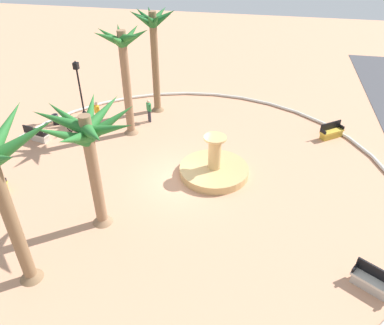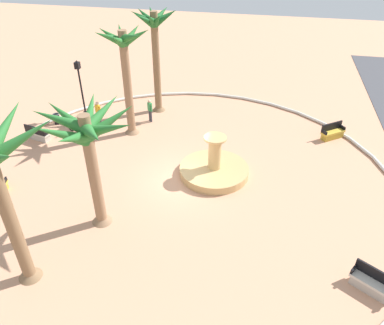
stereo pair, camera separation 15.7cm
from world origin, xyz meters
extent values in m
plane|color=tan|center=(0.00, 0.00, 0.00)|extent=(80.00, 80.00, 0.00)
torus|color=silver|center=(0.00, 0.00, 0.10)|extent=(22.88, 22.88, 0.20)
cylinder|color=tan|center=(-0.83, 1.59, 0.23)|extent=(3.79, 3.79, 0.45)
cylinder|color=teal|center=(-0.83, 1.59, 0.19)|extent=(3.34, 3.34, 0.34)
cylinder|color=tan|center=(-0.83, 1.59, 1.35)|extent=(0.68, 0.68, 1.80)
cylinder|color=#E0B370|center=(-0.83, 1.59, 2.31)|extent=(1.21, 1.21, 0.12)
cylinder|color=brown|center=(7.59, -4.41, 3.31)|extent=(0.48, 0.48, 6.62)
cone|color=brown|center=(7.59, -4.41, 0.25)|extent=(0.92, 0.92, 0.50)
cone|color=#28702D|center=(7.03, -3.52, 6.09)|extent=(1.74, 2.29, 1.56)
cone|color=#28702D|center=(6.51, -4.42, 6.14)|extent=(2.39, 0.58, 1.46)
cylinder|color=#8E6B4C|center=(4.00, -2.92, 2.76)|extent=(0.50, 0.50, 5.53)
cone|color=#8E6B4C|center=(4.00, -2.92, 0.25)|extent=(0.95, 0.95, 0.50)
cone|color=#28702D|center=(5.03, -2.91, 5.07)|extent=(2.28, 0.59, 1.44)
cone|color=#28702D|center=(4.84, -2.23, 5.23)|extent=(2.14, 1.91, 1.14)
cone|color=#28702D|center=(4.19, -1.88, 5.15)|extent=(0.95, 2.36, 1.28)
cone|color=#28702D|center=(3.38, -2.13, 5.04)|extent=(1.84, 2.12, 1.49)
cone|color=#28702D|center=(2.97, -2.62, 5.20)|extent=(2.37, 1.18, 1.19)
cone|color=#28702D|center=(2.97, -3.17, 5.17)|extent=(2.37, 1.09, 1.24)
cone|color=#28702D|center=(3.60, -3.90, 5.16)|extent=(1.39, 2.34, 1.26)
cone|color=#28702D|center=(4.04, -4.00, 5.23)|extent=(0.63, 2.33, 1.13)
cone|color=#28702D|center=(4.66, -3.63, 4.96)|extent=(1.92, 2.01, 1.62)
cylinder|color=#8E6B4C|center=(-4.38, -4.43, 3.28)|extent=(0.51, 0.51, 6.56)
cone|color=#8E6B4C|center=(-4.38, -4.43, 0.25)|extent=(0.97, 0.97, 0.50)
cone|color=#28702D|center=(-3.64, -4.40, 6.17)|extent=(1.75, 0.61, 1.27)
cone|color=#28702D|center=(-3.94, -3.76, 6.31)|extent=(1.44, 1.77, 1.02)
cone|color=#28702D|center=(-4.57, -3.70, 6.20)|extent=(0.99, 1.83, 1.23)
cone|color=#28702D|center=(-5.04, -4.15, 6.14)|extent=(1.80, 1.17, 1.31)
cone|color=#28702D|center=(-5.02, -4.77, 6.16)|extent=(1.79, 1.32, 1.28)
cone|color=#28702D|center=(-4.46, -5.16, 6.17)|extent=(0.75, 1.79, 1.26)
cone|color=#28702D|center=(-3.99, -5.08, 6.22)|extent=(1.38, 1.79, 1.19)
cylinder|color=brown|center=(-7.94, -3.64, 3.43)|extent=(0.49, 0.49, 6.86)
cone|color=brown|center=(-7.94, -3.64, 0.25)|extent=(0.93, 0.93, 0.50)
cone|color=#1E6028|center=(-7.23, -3.57, 6.49)|extent=(1.74, 0.74, 1.24)
cone|color=#1E6028|center=(-7.35, -3.27, 6.45)|extent=(1.71, 1.37, 1.30)
cone|color=#1E6028|center=(-7.72, -2.98, 6.47)|extent=(1.07, 1.77, 1.27)
cone|color=#1E6028|center=(-8.24, -2.98, 6.51)|extent=(1.21, 1.77, 1.21)
cone|color=#1E6028|center=(-8.63, -3.39, 6.54)|extent=(1.79, 1.11, 1.16)
cone|color=#1E6028|center=(-8.58, -3.97, 6.50)|extent=(1.76, 1.27, 1.23)
cone|color=#1E6028|center=(-8.25, -4.27, 6.46)|extent=(1.24, 1.75, 1.28)
cone|color=#1E6028|center=(-7.80, -4.34, 6.49)|extent=(0.89, 1.77, 1.24)
cone|color=#1E6028|center=(-7.40, -4.07, 6.45)|extent=(1.66, 1.48, 1.31)
cube|color=gold|center=(-6.31, 8.34, 0.45)|extent=(1.36, 1.58, 0.12)
cube|color=black|center=(-6.48, 8.21, 0.75)|extent=(1.03, 1.32, 0.50)
cube|color=gold|center=(-6.31, 8.34, 0.20)|extent=(1.25, 1.45, 0.39)
cube|color=black|center=(-6.76, 8.94, 0.59)|extent=(0.41, 0.34, 0.24)
cube|color=black|center=(-5.86, 7.74, 0.59)|extent=(0.41, 0.34, 0.24)
cube|color=beige|center=(5.49, 8.64, 0.45)|extent=(1.28, 1.62, 0.12)
cube|color=black|center=(5.31, 8.76, 0.75)|extent=(0.92, 1.39, 0.50)
cube|color=#B6ADA0|center=(5.49, 8.64, 0.20)|extent=(1.18, 1.49, 0.39)
cube|color=black|center=(5.08, 8.01, 0.59)|extent=(0.42, 0.31, 0.24)
cube|color=beige|center=(-2.29, -9.92, 0.45)|extent=(0.85, 1.67, 0.12)
cube|color=black|center=(-2.09, -9.96, 0.75)|extent=(0.44, 1.58, 0.50)
cube|color=#B6ADA0|center=(-2.29, -9.92, 0.20)|extent=(0.78, 1.54, 0.39)
cube|color=black|center=(-2.46, -10.65, 0.59)|extent=(0.46, 0.18, 0.24)
cube|color=black|center=(-2.12, -9.18, 0.59)|extent=(0.46, 0.18, 0.24)
cube|color=black|center=(2.82, -8.68, 0.59)|extent=(0.45, 0.22, 0.24)
cylinder|color=black|center=(-6.03, -8.49, 1.72)|extent=(0.12, 0.12, 3.43)
cylinder|color=black|center=(-6.03, -8.49, 0.15)|extent=(0.28, 0.28, 0.30)
cube|color=black|center=(-6.03, -8.49, 3.65)|extent=(0.32, 0.32, 0.44)
sphere|color=#F2EDCC|center=(-6.03, -8.49, 3.65)|extent=(0.22, 0.22, 0.22)
cone|color=black|center=(-6.03, -8.49, 3.93)|extent=(0.20, 0.20, 0.18)
cylinder|color=black|center=(-4.47, -9.83, 0.35)|extent=(0.40, 0.40, 0.70)
torus|color=#4C4C51|center=(-4.47, -9.83, 0.70)|extent=(0.46, 0.46, 0.06)
torus|color=black|center=(-3.72, -8.41, 0.36)|extent=(0.30, 0.70, 0.72)
torus|color=black|center=(-3.38, -7.47, 0.36)|extent=(0.30, 0.70, 0.72)
cylinder|color=#99999E|center=(-3.55, -7.94, 0.59)|extent=(0.37, 0.91, 0.05)
cylinder|color=#99999E|center=(-3.43, -7.61, 0.74)|extent=(0.04, 0.04, 0.30)
cube|color=black|center=(-3.43, -7.61, 0.91)|extent=(0.16, 0.22, 0.06)
cylinder|color=#99999E|center=(-3.71, -8.37, 0.73)|extent=(0.42, 0.18, 0.03)
cylinder|color=#33333D|center=(-5.03, -7.03, 0.43)|extent=(0.14, 0.14, 0.87)
cylinder|color=#33333D|center=(-4.95, -6.87, 0.43)|extent=(0.14, 0.14, 0.87)
cube|color=yellow|center=(-4.99, -6.95, 1.15)|extent=(0.33, 0.39, 0.56)
sphere|color=beige|center=(-4.99, -6.95, 1.55)|extent=(0.22, 0.22, 0.22)
cylinder|color=yellow|center=(-5.08, -7.15, 1.15)|extent=(0.09, 0.09, 0.53)
cylinder|color=yellow|center=(-4.89, -6.76, 1.15)|extent=(0.09, 0.09, 0.53)
cylinder|color=#33333D|center=(-6.19, -3.76, 0.41)|extent=(0.14, 0.14, 0.83)
cylinder|color=#33333D|center=(-6.06, -3.64, 0.41)|extent=(0.14, 0.14, 0.83)
cube|color=#338C4C|center=(-6.12, -3.70, 1.11)|extent=(0.38, 0.38, 0.56)
sphere|color=beige|center=(-6.12, -3.70, 1.51)|extent=(0.22, 0.22, 0.22)
cylinder|color=#338C4C|center=(-6.28, -3.86, 1.11)|extent=(0.09, 0.09, 0.53)
cylinder|color=#338C4C|center=(-5.97, -3.54, 1.11)|extent=(0.09, 0.09, 0.53)
camera|label=1|loc=(15.90, 3.77, 12.08)|focal=35.02mm
camera|label=2|loc=(15.86, 3.92, 12.08)|focal=35.02mm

